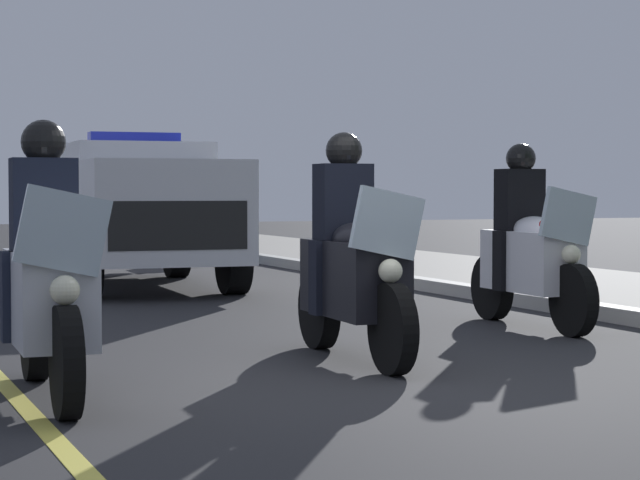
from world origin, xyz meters
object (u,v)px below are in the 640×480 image
object	(u,v)px
police_motorcycle_lead_right	(352,268)
police_suv	(136,207)
police_motorcycle_lead_left	(48,284)
cyclist_background	(184,216)
police_motorcycle_trailing	(530,253)

from	to	relation	value
police_motorcycle_lead_right	police_suv	world-z (taller)	police_suv
police_motorcycle_lead_left	cyclist_background	world-z (taller)	police_motorcycle_lead_left
police_motorcycle_lead_left	police_motorcycle_lead_right	world-z (taller)	same
police_motorcycle_lead_left	police_motorcycle_trailing	world-z (taller)	same
police_motorcycle_lead_left	cyclist_background	distance (m)	13.60
police_motorcycle_trailing	cyclist_background	distance (m)	10.69
police_motorcycle_lead_right	police_motorcycle_trailing	distance (m)	2.77
cyclist_background	police_motorcycle_lead_right	bearing A→B (deg)	-9.91
police_suv	cyclist_background	bearing A→B (deg)	156.92
police_motorcycle_lead_left	police_suv	xyz separation A→B (m)	(-8.26, 2.54, 0.37)
police_motorcycle_trailing	police_motorcycle_lead_left	bearing A→B (deg)	-65.82
police_motorcycle_lead_right	cyclist_background	bearing A→B (deg)	170.09
police_motorcycle_lead_left	police_motorcycle_trailing	xyz separation A→B (m)	(-2.15, 4.79, 0.00)
police_motorcycle_lead_left	cyclist_background	bearing A→B (deg)	160.72
police_motorcycle_lead_right	police_suv	distance (m)	7.50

